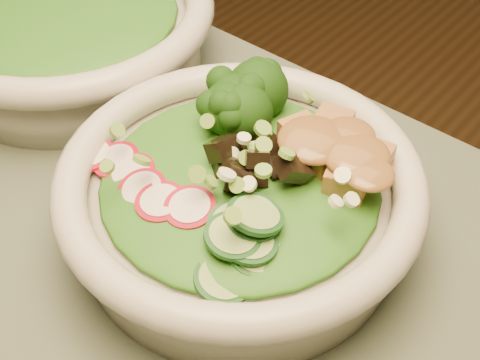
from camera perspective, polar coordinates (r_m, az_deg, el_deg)
The scene contains 11 objects.
salad_bowl at distance 0.48m, azimuth -0.00°, elevation -1.64°, with size 0.26×0.26×0.07m.
side_bowl at distance 0.66m, azimuth -14.45°, elevation 12.26°, with size 0.28×0.28×0.07m.
lettuce_bed at distance 0.46m, azimuth -0.00°, elevation 0.09°, with size 0.20×0.20×0.02m, color #1F5512.
side_lettuce at distance 0.65m, azimuth -14.77°, elevation 13.73°, with size 0.18×0.18×0.02m, color #1F5512.
broccoli_florets at distance 0.50m, azimuth -1.05°, elevation 6.19°, with size 0.08×0.07×0.04m, color black, non-canonical shape.
radish_slices at distance 0.46m, azimuth -7.95°, elevation -0.48°, with size 0.11×0.04×0.02m, color maroon, non-canonical shape.
cucumber_slices at distance 0.41m, azimuth 0.82°, elevation -4.94°, with size 0.07×0.07×0.03m, color #90BB68, non-canonical shape.
mushroom_heap at distance 0.45m, azimuth 1.47°, elevation 1.39°, with size 0.07×0.07×0.04m, color black, non-canonical shape.
tofu_cubes at distance 0.46m, azimuth 7.53°, elevation 1.55°, with size 0.09×0.06×0.03m, color olive, non-canonical shape.
peanut_sauce at distance 0.45m, azimuth 7.68°, elevation 2.69°, with size 0.07×0.05×0.02m, color brown.
scallion_garnish at distance 0.45m, azimuth -0.00°, elevation 2.17°, with size 0.19×0.19×0.02m, color #70A43A, non-canonical shape.
Camera 1 is at (0.32, -0.06, 1.14)m, focal length 50.00 mm.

